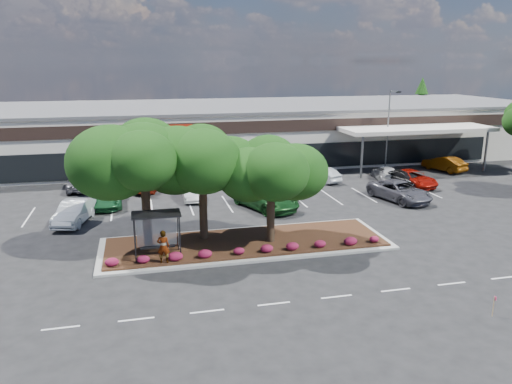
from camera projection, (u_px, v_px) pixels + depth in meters
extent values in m
plane|color=black|center=(296.00, 267.00, 28.08)|extent=(160.00, 160.00, 0.00)
cube|color=silver|center=(209.00, 132.00, 59.30)|extent=(80.00, 20.00, 6.00)
cube|color=#57575A|center=(208.00, 106.00, 58.51)|extent=(80.40, 20.40, 0.30)
cube|color=black|center=(223.00, 128.00, 49.39)|extent=(80.00, 0.25, 1.20)
cube|color=black|center=(223.00, 160.00, 50.20)|extent=(60.00, 0.18, 2.60)
cube|color=#A81B0C|center=(161.00, 130.00, 47.97)|extent=(6.00, 0.12, 1.00)
cube|color=silver|center=(417.00, 129.00, 51.68)|extent=(16.00, 5.00, 0.40)
cylinder|color=slate|center=(362.00, 157.00, 48.81)|extent=(0.24, 0.24, 4.20)
cylinder|color=slate|center=(486.00, 151.00, 51.95)|extent=(0.24, 0.24, 4.20)
cube|color=#A9A9A4|center=(246.00, 244.00, 31.37)|extent=(18.00, 6.00, 0.15)
cube|color=#492B1A|center=(246.00, 242.00, 31.34)|extent=(17.20, 5.20, 0.12)
cube|color=silver|center=(61.00, 328.00, 21.62)|extent=(1.60, 0.12, 0.01)
cube|color=silver|center=(136.00, 319.00, 22.34)|extent=(1.60, 0.12, 0.01)
cube|color=silver|center=(207.00, 311.00, 23.06)|extent=(1.60, 0.12, 0.01)
cube|color=silver|center=(274.00, 304.00, 23.78)|extent=(1.60, 0.12, 0.01)
cube|color=silver|center=(337.00, 297.00, 24.50)|extent=(1.60, 0.12, 0.01)
cube|color=silver|center=(396.00, 290.00, 25.21)|extent=(1.60, 0.12, 0.01)
cube|color=silver|center=(452.00, 284.00, 25.93)|extent=(1.60, 0.12, 0.01)
cube|color=silver|center=(504.00, 278.00, 26.65)|extent=(1.60, 0.12, 0.01)
cube|color=silver|center=(29.00, 217.00, 37.07)|extent=(0.12, 5.00, 0.01)
cube|color=silver|center=(71.00, 214.00, 37.74)|extent=(0.12, 5.00, 0.01)
cube|color=silver|center=(112.00, 211.00, 38.42)|extent=(0.12, 5.00, 0.01)
cube|color=silver|center=(152.00, 209.00, 39.09)|extent=(0.12, 5.00, 0.01)
cube|color=silver|center=(190.00, 206.00, 39.77)|extent=(0.12, 5.00, 0.01)
cube|color=silver|center=(227.00, 204.00, 40.44)|extent=(0.12, 5.00, 0.01)
cube|color=silver|center=(263.00, 201.00, 41.11)|extent=(0.12, 5.00, 0.01)
cube|color=silver|center=(298.00, 199.00, 41.79)|extent=(0.12, 5.00, 0.01)
cube|color=silver|center=(331.00, 197.00, 42.46)|extent=(0.12, 5.00, 0.01)
cube|color=silver|center=(364.00, 195.00, 43.14)|extent=(0.12, 5.00, 0.01)
cube|color=silver|center=(395.00, 193.00, 43.81)|extent=(0.12, 5.00, 0.01)
cube|color=silver|center=(426.00, 191.00, 44.48)|extent=(0.12, 5.00, 0.01)
cylinder|color=black|center=(135.00, 233.00, 28.98)|extent=(0.08, 0.08, 2.50)
cylinder|color=black|center=(178.00, 230.00, 29.54)|extent=(0.08, 0.08, 2.50)
cylinder|color=black|center=(135.00, 241.00, 27.75)|extent=(0.08, 0.08, 2.50)
cylinder|color=black|center=(180.00, 237.00, 28.31)|extent=(0.08, 0.08, 2.50)
cube|color=black|center=(156.00, 214.00, 28.32)|extent=(2.75, 1.55, 0.10)
cube|color=silver|center=(157.00, 230.00, 29.22)|extent=(2.30, 0.03, 2.00)
cube|color=black|center=(158.00, 247.00, 29.08)|extent=(2.00, 0.35, 0.06)
cone|color=#18370E|center=(421.00, 107.00, 75.96)|extent=(3.96, 3.96, 9.00)
imported|color=#594C47|center=(163.00, 247.00, 27.75)|extent=(0.77, 0.58, 1.91)
cube|color=#A9A9A4|center=(385.00, 168.00, 52.89)|extent=(0.50, 0.50, 0.40)
cylinder|color=slate|center=(388.00, 129.00, 51.82)|extent=(0.14, 0.14, 7.96)
cube|color=slate|center=(395.00, 91.00, 50.88)|extent=(0.92, 0.36, 0.14)
cube|color=black|center=(399.00, 92.00, 50.94)|extent=(0.49, 0.37, 0.18)
cube|color=#A88458|center=(493.00, 307.00, 22.49)|extent=(0.03, 0.03, 0.97)
cube|color=#F54079|center=(495.00, 298.00, 22.40)|extent=(0.02, 0.14, 0.18)
imported|color=silver|center=(74.00, 212.00, 35.45)|extent=(2.82, 5.15, 1.61)
imported|color=#19542B|center=(105.00, 197.00, 39.71)|extent=(2.59, 5.49, 1.52)
imported|color=silver|center=(191.00, 192.00, 41.56)|extent=(1.51, 4.08, 1.33)
imported|color=#17471B|center=(266.00, 198.00, 39.00)|extent=(4.86, 6.69, 1.69)
imported|color=black|center=(274.00, 186.00, 43.09)|extent=(3.28, 5.51, 1.43)
imported|color=#514F56|center=(276.00, 188.00, 42.33)|extent=(2.57, 5.48, 1.55)
imported|color=#4F4F56|center=(399.00, 191.00, 41.24)|extent=(4.08, 6.30, 1.61)
imported|color=#990E05|center=(412.00, 178.00, 46.01)|extent=(3.39, 5.61, 1.45)
imported|color=black|center=(405.00, 179.00, 45.91)|extent=(3.68, 5.23, 1.41)
imported|color=slate|center=(80.00, 182.00, 44.69)|extent=(2.50, 4.99, 1.36)
imported|color=navy|center=(105.00, 187.00, 42.27)|extent=(1.91, 5.23, 1.71)
imported|color=maroon|center=(150.00, 183.00, 44.50)|extent=(3.69, 5.29, 1.42)
imported|color=silver|center=(257.00, 170.00, 48.90)|extent=(2.06, 5.10, 1.65)
imported|color=silver|center=(259.00, 178.00, 45.94)|extent=(3.91, 6.28, 1.62)
imported|color=#B7BFC4|center=(323.00, 175.00, 47.76)|extent=(2.66, 4.34, 1.35)
imported|color=silver|center=(386.00, 173.00, 48.31)|extent=(2.78, 4.91, 1.34)
imported|color=#663204|center=(444.00, 164.00, 52.36)|extent=(2.98, 5.04, 1.57)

